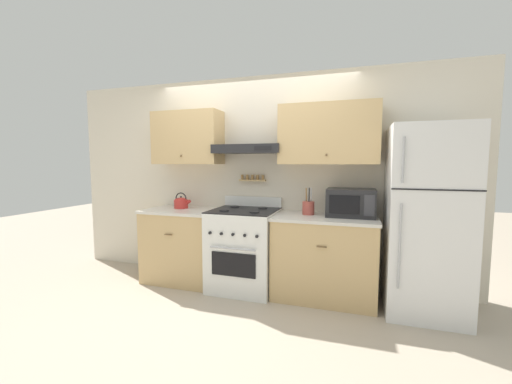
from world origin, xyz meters
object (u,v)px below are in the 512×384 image
(microwave, at_px, (351,203))
(utensil_crock, at_px, (308,208))
(tea_kettle, at_px, (181,202))
(refrigerator, at_px, (426,221))
(stove_range, at_px, (244,249))

(microwave, bearing_deg, utensil_crock, -177.77)
(microwave, height_order, utensil_crock, utensil_crock)
(utensil_crock, bearing_deg, tea_kettle, -180.00)
(microwave, bearing_deg, refrigerator, -11.04)
(refrigerator, bearing_deg, stove_range, 179.39)
(refrigerator, bearing_deg, utensil_crock, 174.08)
(utensil_crock, bearing_deg, stove_range, -172.16)
(refrigerator, relative_size, tea_kettle, 7.96)
(tea_kettle, height_order, microwave, microwave)
(utensil_crock, bearing_deg, microwave, 2.23)
(refrigerator, xyz_separation_m, microwave, (-0.71, 0.14, 0.13))
(tea_kettle, distance_m, utensil_crock, 1.63)
(refrigerator, xyz_separation_m, tea_kettle, (-2.80, 0.12, 0.06))
(tea_kettle, bearing_deg, utensil_crock, 0.00)
(refrigerator, height_order, utensil_crock, refrigerator)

